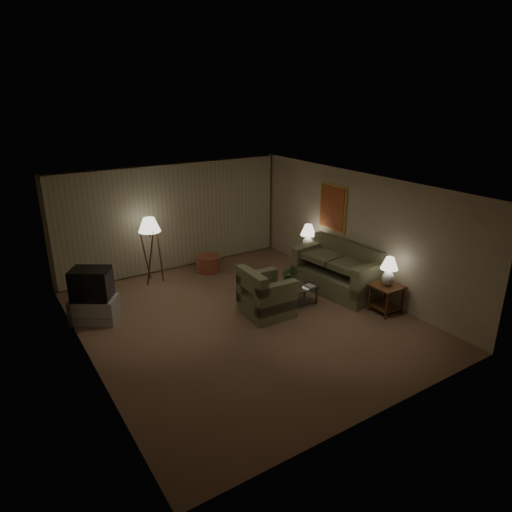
{
  "coord_description": "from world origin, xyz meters",
  "views": [
    {
      "loc": [
        -4.26,
        -7.07,
        4.39
      ],
      "look_at": [
        0.68,
        0.6,
        1.04
      ],
      "focal_mm": 32.0,
      "sensor_mm": 36.0,
      "label": 1
    }
  ],
  "objects_px": {
    "vase": "(290,286)",
    "floor_lamp": "(151,249)",
    "crt_tv": "(91,284)",
    "tv_cabinet": "(95,310)",
    "side_table_far": "(307,258)",
    "ottoman": "(208,263)",
    "table_lamp_far": "(308,235)",
    "side_table_near": "(386,294)",
    "armchair": "(267,296)",
    "coffee_table": "(295,294)",
    "sofa": "(337,273)",
    "table_lamp_near": "(389,269)"
  },
  "relations": [
    {
      "from": "side_table_far",
      "to": "ottoman",
      "type": "bearing_deg",
      "value": 144.89
    },
    {
      "from": "table_lamp_near",
      "to": "ottoman",
      "type": "height_order",
      "value": "table_lamp_near"
    },
    {
      "from": "tv_cabinet",
      "to": "crt_tv",
      "type": "xyz_separation_m",
      "value": [
        0.0,
        -0.0,
        0.56
      ]
    },
    {
      "from": "armchair",
      "to": "side_table_far",
      "type": "height_order",
      "value": "armchair"
    },
    {
      "from": "sofa",
      "to": "table_lamp_near",
      "type": "xyz_separation_m",
      "value": [
        0.15,
        -1.35,
        0.52
      ]
    },
    {
      "from": "coffee_table",
      "to": "tv_cabinet",
      "type": "relative_size",
      "value": 0.95
    },
    {
      "from": "crt_tv",
      "to": "ottoman",
      "type": "bearing_deg",
      "value": 54.21
    },
    {
      "from": "sofa",
      "to": "ottoman",
      "type": "bearing_deg",
      "value": -151.73
    },
    {
      "from": "table_lamp_near",
      "to": "coffee_table",
      "type": "distance_m",
      "value": 2.01
    },
    {
      "from": "coffee_table",
      "to": "tv_cabinet",
      "type": "distance_m",
      "value": 4.12
    },
    {
      "from": "table_lamp_far",
      "to": "armchair",
      "type": "bearing_deg",
      "value": -147.98
    },
    {
      "from": "sofa",
      "to": "table_lamp_far",
      "type": "height_order",
      "value": "table_lamp_far"
    },
    {
      "from": "coffee_table",
      "to": "floor_lamp",
      "type": "height_order",
      "value": "floor_lamp"
    },
    {
      "from": "sofa",
      "to": "ottoman",
      "type": "distance_m",
      "value": 3.31
    },
    {
      "from": "table_lamp_near",
      "to": "tv_cabinet",
      "type": "xyz_separation_m",
      "value": [
        -5.2,
        2.87,
        -0.71
      ]
    },
    {
      "from": "crt_tv",
      "to": "vase",
      "type": "distance_m",
      "value": 4.0
    },
    {
      "from": "armchair",
      "to": "crt_tv",
      "type": "relative_size",
      "value": 1.13
    },
    {
      "from": "sofa",
      "to": "side_table_near",
      "type": "height_order",
      "value": "sofa"
    },
    {
      "from": "tv_cabinet",
      "to": "sofa",
      "type": "bearing_deg",
      "value": 16.97
    },
    {
      "from": "table_lamp_near",
      "to": "side_table_near",
      "type": "bearing_deg",
      "value": -135.0
    },
    {
      "from": "table_lamp_far",
      "to": "side_table_far",
      "type": "bearing_deg",
      "value": -90.0
    },
    {
      "from": "table_lamp_near",
      "to": "crt_tv",
      "type": "bearing_deg",
      "value": 151.1
    },
    {
      "from": "armchair",
      "to": "crt_tv",
      "type": "xyz_separation_m",
      "value": [
        -3.06,
        1.61,
        0.41
      ]
    },
    {
      "from": "coffee_table",
      "to": "vase",
      "type": "distance_m",
      "value": 0.26
    },
    {
      "from": "tv_cabinet",
      "to": "ottoman",
      "type": "height_order",
      "value": "tv_cabinet"
    },
    {
      "from": "table_lamp_near",
      "to": "tv_cabinet",
      "type": "relative_size",
      "value": 0.59
    },
    {
      "from": "sofa",
      "to": "crt_tv",
      "type": "height_order",
      "value": "crt_tv"
    },
    {
      "from": "ottoman",
      "to": "side_table_far",
      "type": "bearing_deg",
      "value": -35.11
    },
    {
      "from": "sofa",
      "to": "armchair",
      "type": "relative_size",
      "value": 2.22
    },
    {
      "from": "armchair",
      "to": "side_table_far",
      "type": "distance_m",
      "value": 2.52
    },
    {
      "from": "sofa",
      "to": "coffee_table",
      "type": "height_order",
      "value": "sofa"
    },
    {
      "from": "armchair",
      "to": "ottoman",
      "type": "height_order",
      "value": "armchair"
    },
    {
      "from": "vase",
      "to": "floor_lamp",
      "type": "bearing_deg",
      "value": 123.73
    },
    {
      "from": "crt_tv",
      "to": "tv_cabinet",
      "type": "bearing_deg",
      "value": 123.73
    },
    {
      "from": "table_lamp_far",
      "to": "crt_tv",
      "type": "height_order",
      "value": "table_lamp_far"
    },
    {
      "from": "sofa",
      "to": "vase",
      "type": "height_order",
      "value": "sofa"
    },
    {
      "from": "tv_cabinet",
      "to": "ottoman",
      "type": "distance_m",
      "value": 3.36
    },
    {
      "from": "armchair",
      "to": "table_lamp_near",
      "type": "distance_m",
      "value": 2.55
    },
    {
      "from": "table_lamp_far",
      "to": "floor_lamp",
      "type": "xyz_separation_m",
      "value": [
        -3.49,
        1.54,
        -0.16
      ]
    },
    {
      "from": "side_table_far",
      "to": "ottoman",
      "type": "height_order",
      "value": "side_table_far"
    },
    {
      "from": "table_lamp_near",
      "to": "coffee_table",
      "type": "height_order",
      "value": "table_lamp_near"
    },
    {
      "from": "coffee_table",
      "to": "ottoman",
      "type": "height_order",
      "value": "coffee_table"
    },
    {
      "from": "sofa",
      "to": "ottoman",
      "type": "height_order",
      "value": "sofa"
    },
    {
      "from": "coffee_table",
      "to": "ottoman",
      "type": "xyz_separation_m",
      "value": [
        -0.65,
        2.8,
        -0.07
      ]
    },
    {
      "from": "coffee_table",
      "to": "side_table_near",
      "type": "bearing_deg",
      "value": -41.56
    },
    {
      "from": "sofa",
      "to": "table_lamp_far",
      "type": "distance_m",
      "value": 1.37
    },
    {
      "from": "ottoman",
      "to": "side_table_near",
      "type": "bearing_deg",
      "value": -63.06
    },
    {
      "from": "sofa",
      "to": "side_table_near",
      "type": "relative_size",
      "value": 3.73
    },
    {
      "from": "side_table_near",
      "to": "floor_lamp",
      "type": "bearing_deg",
      "value": 130.12
    },
    {
      "from": "table_lamp_far",
      "to": "vase",
      "type": "relative_size",
      "value": 4.53
    }
  ]
}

